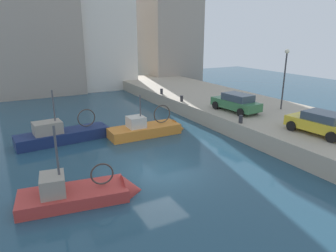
# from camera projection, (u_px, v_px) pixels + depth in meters

# --- Properties ---
(water_surface) EXTENTS (80.00, 80.00, 0.00)m
(water_surface) POSITION_uv_depth(u_px,v_px,m) (160.00, 171.00, 16.73)
(water_surface) COLOR navy
(water_surface) RESTS_ON ground
(quay_wall) EXTENTS (9.00, 56.00, 1.20)m
(quay_wall) POSITION_uv_depth(u_px,v_px,m) (304.00, 130.00, 21.80)
(quay_wall) COLOR #ADA08C
(quay_wall) RESTS_ON ground
(fishing_boat_navy) EXTENTS (7.07, 2.21, 4.43)m
(fishing_boat_navy) POSITION_uv_depth(u_px,v_px,m) (68.00, 139.00, 21.43)
(fishing_boat_navy) COLOR navy
(fishing_boat_navy) RESTS_ON ground
(fishing_boat_red) EXTENTS (5.66, 2.69, 4.45)m
(fishing_boat_red) POSITION_uv_depth(u_px,v_px,m) (84.00, 197.00, 13.85)
(fishing_boat_red) COLOR #BC3833
(fishing_boat_red) RESTS_ON ground
(fishing_boat_orange) EXTENTS (6.02, 2.09, 3.88)m
(fishing_boat_orange) POSITION_uv_depth(u_px,v_px,m) (149.00, 133.00, 22.72)
(fishing_boat_orange) COLOR orange
(fishing_boat_orange) RESTS_ON ground
(parked_car_yellow) EXTENTS (2.32, 4.01, 1.40)m
(parked_car_yellow) POSITION_uv_depth(u_px,v_px,m) (321.00, 123.00, 18.91)
(parked_car_yellow) COLOR gold
(parked_car_yellow) RESTS_ON quay_wall
(parked_car_green) EXTENTS (2.11, 4.27, 1.45)m
(parked_car_green) POSITION_uv_depth(u_px,v_px,m) (236.00, 102.00, 24.33)
(parked_car_green) COLOR #387547
(parked_car_green) RESTS_ON quay_wall
(mooring_bollard_south) EXTENTS (0.28, 0.28, 0.55)m
(mooring_bollard_south) POSITION_uv_depth(u_px,v_px,m) (241.00, 119.00, 21.33)
(mooring_bollard_south) COLOR #2D2D33
(mooring_bollard_south) RESTS_ON quay_wall
(mooring_bollard_mid) EXTENTS (0.28, 0.28, 0.55)m
(mooring_bollard_mid) POSITION_uv_depth(u_px,v_px,m) (182.00, 98.00, 28.06)
(mooring_bollard_mid) COLOR #2D2D33
(mooring_bollard_mid) RESTS_ON quay_wall
(mooring_bollard_north) EXTENTS (0.28, 0.28, 0.55)m
(mooring_bollard_north) POSITION_uv_depth(u_px,v_px,m) (162.00, 91.00, 31.42)
(mooring_bollard_north) COLOR #2D2D33
(mooring_bollard_north) RESTS_ON quay_wall
(quay_streetlamp) EXTENTS (0.36, 0.36, 4.83)m
(quay_streetlamp) POSITION_uv_depth(u_px,v_px,m) (285.00, 69.00, 24.32)
(quay_streetlamp) COLOR #38383D
(quay_streetlamp) RESTS_ON quay_wall
(waterfront_building_west) EXTENTS (10.30, 6.50, 18.69)m
(waterfront_building_west) POSITION_uv_depth(u_px,v_px,m) (32.00, 13.00, 35.29)
(waterfront_building_west) COLOR #A39384
(waterfront_building_west) RESTS_ON ground
(waterfront_building_west_mid) EXTENTS (7.84, 7.58, 13.88)m
(waterfront_building_west_mid) POSITION_uv_depth(u_px,v_px,m) (170.00, 34.00, 46.13)
(waterfront_building_west_mid) COLOR #A39384
(waterfront_building_west_mid) RESTS_ON ground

